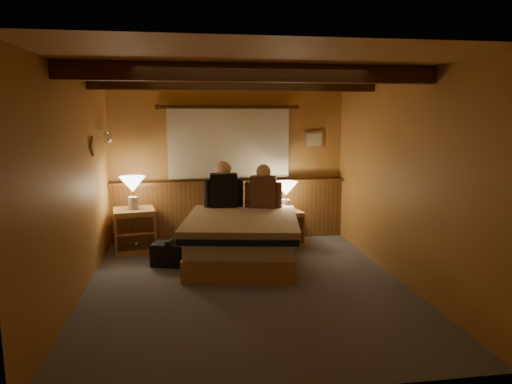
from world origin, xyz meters
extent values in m
plane|color=#505460|center=(0.00, 0.00, 0.00)|extent=(4.20, 4.20, 0.00)
plane|color=#B97E45|center=(0.00, 0.00, 2.40)|extent=(4.20, 4.20, 0.00)
plane|color=#B2753F|center=(0.00, 2.10, 1.20)|extent=(3.60, 0.00, 3.60)
plane|color=#B2753F|center=(-1.80, 0.00, 1.20)|extent=(0.00, 4.20, 4.20)
plane|color=#B2753F|center=(1.80, 0.00, 1.20)|extent=(0.00, 4.20, 4.20)
plane|color=#B2753F|center=(0.00, -2.10, 1.20)|extent=(3.60, 0.00, 3.60)
cube|color=brown|center=(0.00, 2.04, 0.45)|extent=(3.60, 0.12, 0.90)
cube|color=brown|center=(0.00, 1.98, 0.92)|extent=(3.60, 0.22, 0.04)
cylinder|color=#442A11|center=(0.00, 2.02, 2.05)|extent=(2.10, 0.05, 0.05)
sphere|color=#442A11|center=(-1.05, 2.02, 2.05)|extent=(0.08, 0.08, 0.08)
sphere|color=#442A11|center=(1.05, 2.02, 2.05)|extent=(0.08, 0.08, 0.08)
cube|color=silver|center=(0.00, 2.03, 1.50)|extent=(1.85, 0.08, 1.05)
cube|color=#442A11|center=(0.00, -0.60, 2.31)|extent=(3.60, 0.15, 0.16)
cube|color=#442A11|center=(0.00, 0.90, 2.31)|extent=(3.60, 0.15, 0.16)
cylinder|color=silver|center=(-1.74, 1.60, 1.75)|extent=(0.03, 0.55, 0.03)
torus|color=silver|center=(-1.71, 1.45, 1.63)|extent=(0.01, 0.21, 0.21)
torus|color=silver|center=(-1.71, 1.68, 1.63)|extent=(0.01, 0.21, 0.21)
cube|color=#A37D51|center=(1.35, 2.08, 1.55)|extent=(0.30, 0.03, 0.25)
cube|color=beige|center=(1.35, 2.06, 1.55)|extent=(0.24, 0.01, 0.19)
cube|color=#AB7549|center=(0.06, 0.90, 0.13)|extent=(1.62, 1.98, 0.27)
cube|color=silver|center=(0.06, 0.90, 0.37)|extent=(1.57, 1.93, 0.21)
cube|color=black|center=(0.02, 0.68, 0.51)|extent=(1.62, 1.64, 0.07)
cube|color=tan|center=(0.04, 0.80, 0.57)|extent=(1.69, 1.82, 0.11)
cube|color=silver|center=(-0.15, 1.64, 0.55)|extent=(0.58, 0.39, 0.14)
cube|color=silver|center=(0.51, 1.52, 0.55)|extent=(0.58, 0.39, 0.14)
cube|color=#AB7549|center=(-1.40, 1.59, 0.31)|extent=(0.63, 0.59, 0.61)
cube|color=brown|center=(-1.36, 1.35, 0.43)|extent=(0.50, 0.10, 0.22)
cube|color=brown|center=(-1.36, 1.35, 0.18)|extent=(0.50, 0.10, 0.22)
cylinder|color=silver|center=(-1.36, 1.35, 0.43)|extent=(0.03, 0.03, 0.03)
cylinder|color=silver|center=(-1.36, 1.35, 0.18)|extent=(0.03, 0.03, 0.03)
cube|color=#AB7549|center=(0.78, 1.55, 0.26)|extent=(0.55, 0.52, 0.52)
cube|color=brown|center=(0.82, 1.36, 0.37)|extent=(0.42, 0.11, 0.18)
cube|color=brown|center=(0.82, 1.36, 0.16)|extent=(0.42, 0.11, 0.18)
cylinder|color=silver|center=(0.82, 1.36, 0.37)|extent=(0.04, 0.04, 0.03)
cylinder|color=silver|center=(0.82, 1.36, 0.16)|extent=(0.04, 0.04, 0.03)
cylinder|color=silver|center=(-1.41, 1.57, 0.70)|extent=(0.14, 0.14, 0.18)
cylinder|color=silver|center=(-1.41, 1.57, 0.82)|extent=(0.02, 0.02, 0.10)
cone|color=beige|center=(-1.41, 1.57, 0.97)|extent=(0.36, 0.36, 0.22)
cylinder|color=silver|center=(0.80, 1.59, 0.61)|extent=(0.13, 0.13, 0.17)
cylinder|color=silver|center=(0.80, 1.59, 0.72)|extent=(0.02, 0.02, 0.09)
cone|color=beige|center=(0.80, 1.59, 0.85)|extent=(0.33, 0.33, 0.20)
cube|color=black|center=(-0.13, 1.53, 0.85)|extent=(0.39, 0.24, 0.51)
cylinder|color=black|center=(-0.35, 1.54, 0.81)|extent=(0.12, 0.12, 0.41)
cylinder|color=black|center=(0.09, 1.52, 0.81)|extent=(0.12, 0.12, 0.41)
sphere|color=#DDB085|center=(-0.13, 1.53, 1.17)|extent=(0.22, 0.22, 0.22)
cube|color=#4D2F1E|center=(0.43, 1.40, 0.83)|extent=(0.41, 0.30, 0.48)
cylinder|color=#4D2F1E|center=(0.23, 1.46, 0.79)|extent=(0.11, 0.11, 0.38)
cylinder|color=#4D2F1E|center=(0.63, 1.35, 0.79)|extent=(0.11, 0.11, 0.38)
sphere|color=#DDB085|center=(0.43, 1.40, 1.14)|extent=(0.21, 0.21, 0.21)
cube|color=black|center=(-0.87, 0.86, 0.15)|extent=(0.55, 0.43, 0.29)
cylinder|color=black|center=(-0.87, 0.86, 0.31)|extent=(0.16, 0.30, 0.08)
camera|label=1|loc=(-0.63, -4.94, 1.92)|focal=32.00mm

